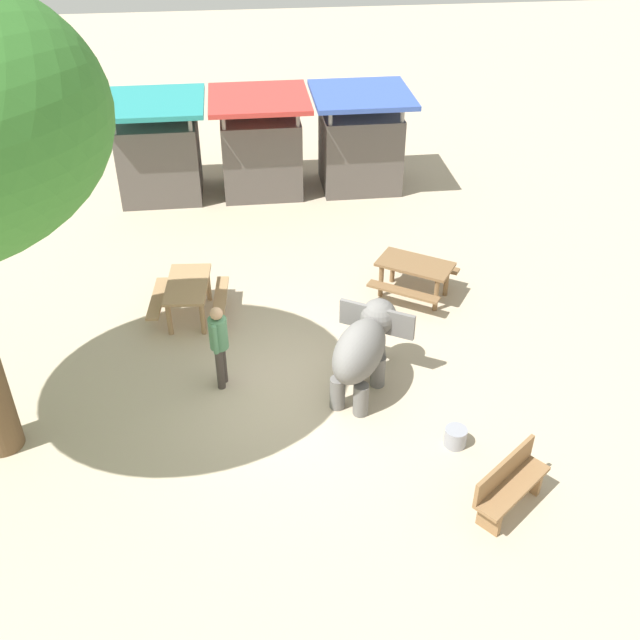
% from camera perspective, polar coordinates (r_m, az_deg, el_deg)
% --- Properties ---
extents(ground_plane, '(60.00, 60.00, 0.00)m').
position_cam_1_polar(ground_plane, '(13.09, -1.83, -4.99)').
color(ground_plane, '#BAA88C').
extents(elephant, '(1.75, 1.97, 1.42)m').
position_cam_1_polar(elephant, '(12.47, 3.40, -2.09)').
color(elephant, slate).
rests_on(elephant, ground_plane).
extents(person_handler, '(0.32, 0.50, 1.62)m').
position_cam_1_polar(person_handler, '(12.63, -7.83, -1.62)').
color(person_handler, '#3F3833').
rests_on(person_handler, ground_plane).
extents(wooden_bench, '(1.35, 1.18, 0.88)m').
position_cam_1_polar(wooden_bench, '(11.08, 14.42, -12.17)').
color(wooden_bench, olive).
rests_on(wooden_bench, ground_plane).
extents(picnic_table_near, '(2.07, 2.06, 0.78)m').
position_cam_1_polar(picnic_table_near, '(15.25, 7.34, 3.77)').
color(picnic_table_near, brown).
rests_on(picnic_table_near, ground_plane).
extents(picnic_table_far, '(1.60, 1.62, 0.78)m').
position_cam_1_polar(picnic_table_far, '(14.70, -10.17, 2.19)').
color(picnic_table_far, '#9E7A51').
rests_on(picnic_table_far, ground_plane).
extents(market_stall_teal, '(2.50, 2.50, 2.52)m').
position_cam_1_polar(market_stall_teal, '(19.72, -12.33, 12.47)').
color(market_stall_teal, '#59514C').
rests_on(market_stall_teal, ground_plane).
extents(market_stall_red, '(2.50, 2.50, 2.52)m').
position_cam_1_polar(market_stall_red, '(19.64, -4.59, 13.05)').
color(market_stall_red, '#59514C').
rests_on(market_stall_red, ground_plane).
extents(market_stall_blue, '(2.50, 2.50, 2.52)m').
position_cam_1_polar(market_stall_blue, '(19.89, 3.12, 13.40)').
color(market_stall_blue, '#59514C').
rests_on(market_stall_blue, ground_plane).
extents(feed_bucket, '(0.36, 0.36, 0.32)m').
position_cam_1_polar(feed_bucket, '(12.06, 10.45, -8.89)').
color(feed_bucket, gray).
rests_on(feed_bucket, ground_plane).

